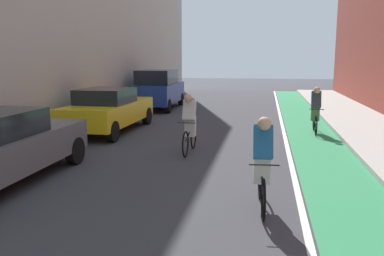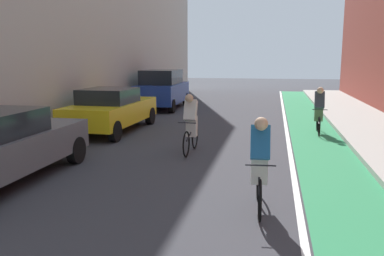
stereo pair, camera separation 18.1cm
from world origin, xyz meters
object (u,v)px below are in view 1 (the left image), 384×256
(parked_suv_blue, at_px, (158,89))
(cyclist_mid, at_px, (262,163))
(parked_sedan_yellow_cab, at_px, (108,109))
(cyclist_far, at_px, (316,110))
(cyclist_trailing, at_px, (190,123))

(parked_suv_blue, height_order, cyclist_mid, parked_suv_blue)
(parked_sedan_yellow_cab, bearing_deg, cyclist_far, 8.45)
(parked_sedan_yellow_cab, distance_m, cyclist_mid, 8.49)
(cyclist_mid, bearing_deg, parked_suv_blue, 112.08)
(parked_sedan_yellow_cab, relative_size, cyclist_mid, 2.67)
(parked_sedan_yellow_cab, relative_size, cyclist_trailing, 2.66)
(parked_sedan_yellow_cab, height_order, cyclist_trailing, cyclist_trailing)
(cyclist_mid, distance_m, cyclist_trailing, 4.40)
(parked_suv_blue, relative_size, cyclist_mid, 2.61)
(cyclist_trailing, height_order, cyclist_far, cyclist_trailing)
(parked_suv_blue, distance_m, cyclist_trailing, 9.96)
(cyclist_far, bearing_deg, cyclist_mid, -102.79)
(parked_suv_blue, bearing_deg, cyclist_far, -38.49)
(parked_suv_blue, xyz_separation_m, cyclist_mid, (5.39, -13.28, -0.21))
(parked_sedan_yellow_cab, relative_size, cyclist_far, 2.71)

